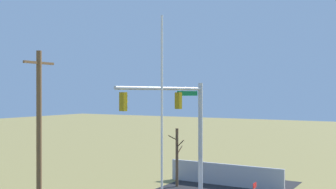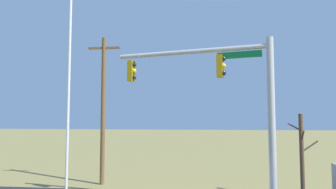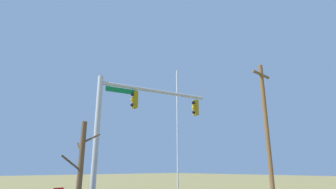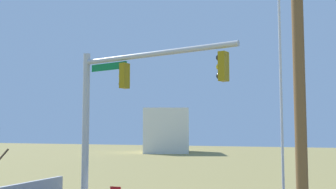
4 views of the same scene
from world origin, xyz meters
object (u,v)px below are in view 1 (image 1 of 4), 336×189
object	(u,v)px
flagpole	(162,128)
utility_pole	(39,133)
signal_mast	(182,119)
open_sign	(255,188)
bare_tree	(177,157)

from	to	relation	value
flagpole	utility_pole	bearing A→B (deg)	97.74
signal_mast	open_sign	bearing A→B (deg)	-61.50
utility_pole	bare_tree	distance (m)	10.84
utility_pole	open_sign	bearing A→B (deg)	-42.85
signal_mast	open_sign	world-z (taller)	signal_mast
signal_mast	flagpole	size ratio (longest dim) A/B	0.72
bare_tree	flagpole	bearing A→B (deg)	-154.44
flagpole	open_sign	xyz separation A→B (m)	(7.85, -1.53, -3.98)
flagpole	signal_mast	bearing A→B (deg)	20.64
signal_mast	utility_pole	bearing A→B (deg)	146.86
utility_pole	open_sign	distance (m)	12.44
utility_pole	bare_tree	size ratio (longest dim) A/B	2.13
signal_mast	flagpole	distance (m)	6.23
bare_tree	utility_pole	bearing A→B (deg)	168.79
utility_pole	open_sign	size ratio (longest dim) A/B	6.97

